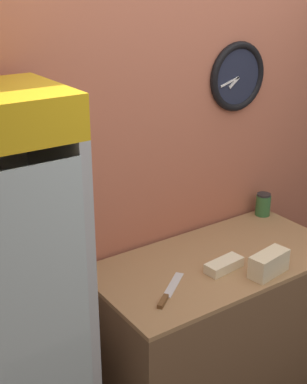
# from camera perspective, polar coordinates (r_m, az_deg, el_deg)

# --- Properties ---
(wall_back) EXTENTS (5.20, 0.10, 2.70)m
(wall_back) POSITION_cam_1_polar(r_m,az_deg,el_deg) (3.17, 2.49, 3.61)
(wall_back) COLOR #B7664C
(wall_back) RESTS_ON ground_plane
(prep_counter) EXTENTS (1.45, 0.74, 0.87)m
(prep_counter) POSITION_cam_1_polar(r_m,az_deg,el_deg) (3.30, 6.62, -13.70)
(prep_counter) COLOR brown
(prep_counter) RESTS_ON ground_plane
(sandwich_stack_bottom) EXTENTS (0.25, 0.13, 0.06)m
(sandwich_stack_bottom) POSITION_cam_1_polar(r_m,az_deg,el_deg) (2.96, 12.15, -8.01)
(sandwich_stack_bottom) COLOR beige
(sandwich_stack_bottom) RESTS_ON prep_counter
(sandwich_stack_middle) EXTENTS (0.25, 0.14, 0.06)m
(sandwich_stack_middle) POSITION_cam_1_polar(r_m,az_deg,el_deg) (2.93, 12.25, -6.95)
(sandwich_stack_middle) COLOR beige
(sandwich_stack_middle) RESTS_ON sandwich_stack_bottom
(sandwich_flat_left) EXTENTS (0.23, 0.11, 0.05)m
(sandwich_flat_left) POSITION_cam_1_polar(r_m,az_deg,el_deg) (2.96, 7.53, -7.73)
(sandwich_flat_left) COLOR beige
(sandwich_flat_left) RESTS_ON prep_counter
(chefs_knife) EXTENTS (0.30, 0.24, 0.02)m
(chefs_knife) POSITION_cam_1_polar(r_m,az_deg,el_deg) (2.73, 1.49, -10.85)
(chefs_knife) COLOR silver
(chefs_knife) RESTS_ON prep_counter
(condiment_jar) EXTENTS (0.10, 0.10, 0.15)m
(condiment_jar) POSITION_cam_1_polar(r_m,az_deg,el_deg) (3.63, 11.61, -1.31)
(condiment_jar) COLOR #336B38
(condiment_jar) RESTS_ON prep_counter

